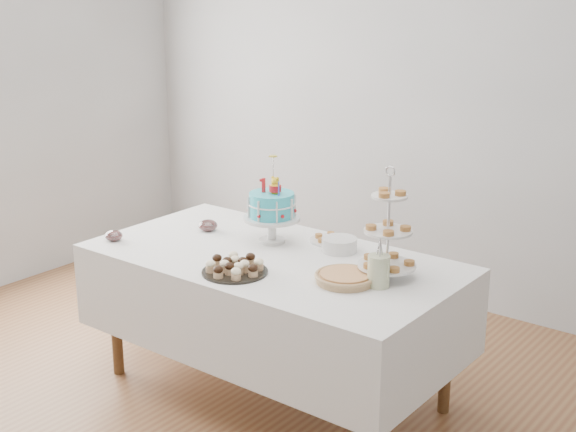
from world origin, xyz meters
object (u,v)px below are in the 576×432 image
Objects in this scene: cupcake_tray at (235,266)px; jam_bowl_a at (114,236)px; pastry_plate at (330,239)px; pie at (345,277)px; tiered_stand at (388,232)px; table at (273,298)px; plate_stack at (339,245)px; utensil_pitcher at (379,270)px; jam_bowl_b at (208,226)px; birthday_cake at (272,219)px.

cupcake_tray reaches higher than jam_bowl_a.
jam_bowl_a is (-0.93, -0.70, 0.01)m from pastry_plate.
pie is 0.54× the size of tiered_stand.
table is 0.44m from plate_stack.
pastry_plate is (0.09, 0.37, 0.24)m from table.
jam_bowl_b is at bearing -179.65° from utensil_pitcher.
plate_stack reaches higher than pastry_plate.
jam_bowl_b is (-1.17, 0.01, -0.20)m from tiered_stand.
pie is at bearing -27.18° from birthday_cake.
cupcake_tray is 3.37× the size of jam_bowl_a.
pie is at bearing -10.06° from jam_bowl_b.
jam_bowl_a is at bearing -150.52° from plate_stack.
pie reaches higher than table.
tiered_stand reaches higher than plate_stack.
utensil_pitcher is (0.79, -0.20, -0.05)m from birthday_cake.
jam_bowl_a is (-1.45, -0.43, -0.20)m from tiered_stand.
jam_bowl_a is 0.88× the size of jam_bowl_b.
birthday_cake reaches higher than utensil_pitcher.
jam_bowl_b is (-0.56, 0.11, 0.26)m from table.
jam_bowl_b is at bearing 57.18° from jam_bowl_a.
pie is (0.49, 0.22, -0.01)m from cupcake_tray.
birthday_cake reaches higher than pastry_plate.
table is 0.94m from jam_bowl_a.
jam_bowl_a is 0.41× the size of utensil_pitcher.
pie is 0.44m from plate_stack.
plate_stack is 0.17m from pastry_plate.
jam_bowl_b is (-1.05, 0.19, 0.00)m from pie.
cupcake_tray is at bearing -78.18° from birthday_cake.
plate_stack reaches higher than table.
pastry_plate reaches higher than table.
tiered_stand is at bearing -0.47° from jam_bowl_b.
pie is at bearing 10.73° from jam_bowl_a.
birthday_cake reaches higher than cupcake_tray.
birthday_cake is at bearing 129.80° from table.
table is 6.59× the size of pie.
birthday_cake reaches higher than plate_stack.
utensil_pitcher reaches higher than table.
tiered_stand reaches higher than jam_bowl_b.
birthday_cake is 0.77m from tiered_stand.
cupcake_tray is 1.39× the size of utensil_pitcher.
pastry_plate is at bearing 36.99° from jam_bowl_a.
utensil_pitcher reaches higher than pastry_plate.
utensil_pitcher is (0.15, 0.05, 0.06)m from pie.
tiered_stand is 1.19m from jam_bowl_b.
birthday_cake is 4.33× the size of jam_bowl_b.
jam_bowl_b is (-0.65, -0.26, 0.02)m from pastry_plate.
utensil_pitcher is (0.42, -0.30, 0.05)m from plate_stack.
pie is 3.06× the size of jam_bowl_a.
jam_bowl_a reaches higher than table.
utensil_pitcher is (1.20, -0.13, 0.05)m from jam_bowl_b.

